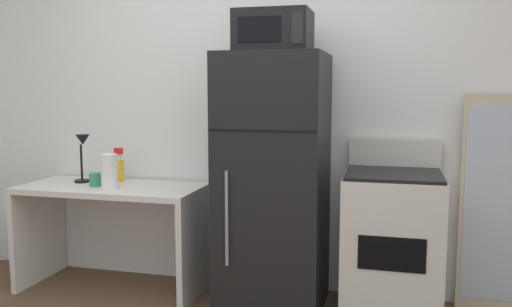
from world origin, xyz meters
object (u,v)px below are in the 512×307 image
(desk, at_px, (113,215))
(leaning_mirror, at_px, (496,204))
(paper_towel_roll, at_px, (109,172))
(spray_bottle, at_px, (120,168))
(coffee_mug, at_px, (95,180))
(refrigerator, at_px, (274,183))
(desk_lamp, at_px, (82,150))
(oven_range, at_px, (392,244))
(microwave, at_px, (274,32))

(desk, xyz_separation_m, leaning_mirror, (2.56, 0.26, 0.17))
(paper_towel_roll, bearing_deg, spray_bottle, 105.87)
(paper_towel_roll, xyz_separation_m, leaning_mirror, (2.51, 0.38, -0.17))
(coffee_mug, bearing_deg, desk, 31.54)
(paper_towel_roll, xyz_separation_m, coffee_mug, (-0.15, 0.06, -0.07))
(refrigerator, bearing_deg, coffee_mug, -178.72)
(desk, bearing_deg, desk_lamp, 169.20)
(desk_lamp, bearing_deg, coffee_mug, -34.05)
(desk, xyz_separation_m, spray_bottle, (-0.03, 0.17, 0.32))
(coffee_mug, distance_m, oven_range, 2.05)
(spray_bottle, height_order, coffee_mug, spray_bottle)
(desk, height_order, leaning_mirror, leaning_mirror)
(microwave, bearing_deg, desk_lamp, 175.97)
(desk_lamp, height_order, paper_towel_roll, desk_lamp)
(oven_range, relative_size, leaning_mirror, 0.79)
(desk, distance_m, microwave, 1.72)
(oven_range, bearing_deg, desk_lamp, 178.77)
(desk_lamp, bearing_deg, refrigerator, -3.19)
(desk_lamp, relative_size, refrigerator, 0.21)
(coffee_mug, bearing_deg, refrigerator, 1.28)
(coffee_mug, distance_m, microwave, 1.61)
(coffee_mug, height_order, oven_range, oven_range)
(paper_towel_roll, relative_size, leaning_mirror, 0.17)
(desk_lamp, height_order, oven_range, desk_lamp)
(desk, relative_size, spray_bottle, 5.17)
(paper_towel_roll, bearing_deg, leaning_mirror, 8.64)
(desk, relative_size, leaning_mirror, 0.92)
(coffee_mug, relative_size, refrigerator, 0.06)
(oven_range, xyz_separation_m, leaning_mirror, (0.64, 0.26, 0.23))
(desk_lamp, relative_size, oven_range, 0.32)
(desk_lamp, height_order, refrigerator, refrigerator)
(oven_range, bearing_deg, desk, -179.94)
(paper_towel_roll, height_order, refrigerator, refrigerator)
(desk, height_order, desk_lamp, desk_lamp)
(desk_lamp, distance_m, refrigerator, 1.45)
(desk, distance_m, coffee_mug, 0.29)
(refrigerator, distance_m, oven_range, 0.83)
(refrigerator, bearing_deg, desk, 178.49)
(spray_bottle, relative_size, oven_range, 0.23)
(microwave, bearing_deg, desk, 177.46)
(paper_towel_roll, xyz_separation_m, refrigerator, (1.13, 0.09, -0.04))
(spray_bottle, distance_m, oven_range, 2.00)
(coffee_mug, distance_m, refrigerator, 1.28)
(leaning_mirror, bearing_deg, refrigerator, -168.24)
(refrigerator, xyz_separation_m, leaning_mirror, (1.38, 0.29, -0.13))
(paper_towel_roll, height_order, leaning_mirror, leaning_mirror)
(desk_lamp, distance_m, leaning_mirror, 2.84)
(coffee_mug, bearing_deg, desk_lamp, 145.95)
(microwave, bearing_deg, spray_bottle, 169.77)
(oven_range, height_order, leaning_mirror, leaning_mirror)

